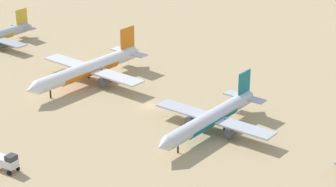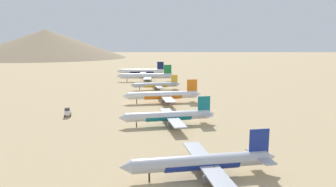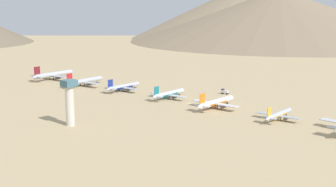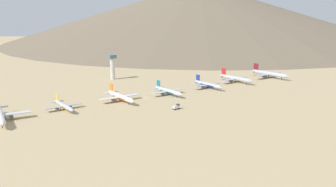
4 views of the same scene
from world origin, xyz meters
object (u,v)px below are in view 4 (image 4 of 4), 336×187
object	(u,v)px
parked_jet_6	(235,78)
parked_jet_1	(0,115)
parked_jet_3	(120,97)
service_truck	(176,107)
parked_jet_4	(168,91)
control_tower	(112,66)
parked_jet_7	(269,74)
parked_jet_5	(208,85)
parked_jet_2	(64,106)

from	to	relation	value
parked_jet_6	parked_jet_1	bearing A→B (deg)	-85.19
parked_jet_3	service_truck	world-z (taller)	parked_jet_3
parked_jet_4	control_tower	size ratio (longest dim) A/B	1.44
parked_jet_7	control_tower	size ratio (longest dim) A/B	1.84
parked_jet_7	control_tower	bearing A→B (deg)	-118.65
parked_jet_3	parked_jet_4	world-z (taller)	parked_jet_3
parked_jet_1	parked_jet_6	bearing A→B (deg)	94.81
parked_jet_3	parked_jet_7	xyz separation A→B (m)	(-10.84, 177.47, 0.62)
parked_jet_4	service_truck	size ratio (longest dim) A/B	6.74
parked_jet_4	parked_jet_1	bearing A→B (deg)	-87.13
parked_jet_5	control_tower	distance (m)	105.71
service_truck	control_tower	distance (m)	134.17
parked_jet_5	parked_jet_3	bearing A→B (deg)	-88.09
parked_jet_2	parked_jet_6	world-z (taller)	parked_jet_6
parked_jet_3	parked_jet_4	distance (m)	43.75
parked_jet_2	parked_jet_3	world-z (taller)	parked_jet_3
parked_jet_3	control_tower	distance (m)	96.52
parked_jet_2	parked_jet_5	distance (m)	134.78
parked_jet_5	parked_jet_6	world-z (taller)	parked_jet_6
service_truck	parked_jet_4	bearing A→B (deg)	156.63
parked_jet_3	parked_jet_5	xyz separation A→B (m)	(-2.98, 89.42, -0.37)
parked_jet_2	parked_jet_6	distance (m)	175.79
parked_jet_4	control_tower	bearing A→B (deg)	-172.31
service_truck	parked_jet_2	bearing A→B (deg)	-120.16
parked_jet_1	parked_jet_4	distance (m)	132.05
control_tower	parked_jet_5	bearing A→B (deg)	33.50
parked_jet_3	parked_jet_4	size ratio (longest dim) A/B	1.12
parked_jet_6	control_tower	world-z (taller)	control_tower
parked_jet_7	parked_jet_5	bearing A→B (deg)	-84.90
parked_jet_1	control_tower	distance (m)	154.97
parked_jet_6	control_tower	bearing A→B (deg)	-128.95
parked_jet_4	parked_jet_7	size ratio (longest dim) A/B	0.79
parked_jet_4	parked_jet_5	xyz separation A→B (m)	(-3.83, 45.68, 0.04)
parked_jet_7	parked_jet_4	bearing A→B (deg)	-85.01
parked_jet_6	service_truck	world-z (taller)	parked_jet_6
parked_jet_6	control_tower	xyz separation A→B (m)	(-79.76, -98.67, 10.40)
parked_jet_6	parked_jet_7	xyz separation A→B (m)	(0.05, 47.40, 0.43)
parked_jet_2	control_tower	bearing A→B (deg)	140.28
parked_jet_2	parked_jet_3	distance (m)	45.31
parked_jet_1	parked_jet_7	distance (m)	266.24
service_truck	parked_jet_3	bearing A→B (deg)	-149.11
parked_jet_2	service_truck	world-z (taller)	parked_jet_2
parked_jet_2	parked_jet_7	xyz separation A→B (m)	(-12.46, 222.74, 1.39)
parked_jet_4	parked_jet_6	distance (m)	87.12
parked_jet_2	parked_jet_5	size ratio (longest dim) A/B	0.89
parked_jet_4	parked_jet_3	bearing A→B (deg)	-91.11
parked_jet_2	parked_jet_6	bearing A→B (deg)	94.08
service_truck	parked_jet_6	bearing A→B (deg)	117.21
parked_jet_1	parked_jet_4	world-z (taller)	parked_jet_1
parked_jet_1	parked_jet_3	size ratio (longest dim) A/B	1.12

